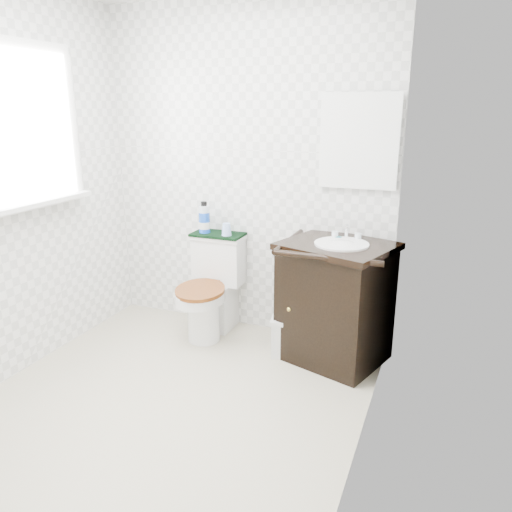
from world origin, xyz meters
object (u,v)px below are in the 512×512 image
Objects in this scene: mouthwash_bottle at (204,219)px; cup at (226,229)px; trash_bin at (285,337)px; toilet at (212,292)px; vanity at (335,299)px.

mouthwash_bottle reaches higher than cup.
trash_bin is 1.07m from mouthwash_bottle.
toilet is 3.11× the size of mouthwash_bottle.
trash_bin is 0.90m from cup.
trash_bin is 1.18× the size of mouthwash_bottle.
mouthwash_bottle reaches higher than toilet.
vanity is 3.88× the size of mouthwash_bottle.
vanity is 0.95m from cup.
cup is at bearing 155.05° from trash_bin.
mouthwash_bottle is (-0.10, 0.10, 0.54)m from toilet.
mouthwash_bottle is at bearing 174.77° from cup.
cup is at bearing 170.02° from vanity.
vanity reaches higher than cup.
vanity is at bearing -4.05° from toilet.
toilet is 8.06× the size of cup.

